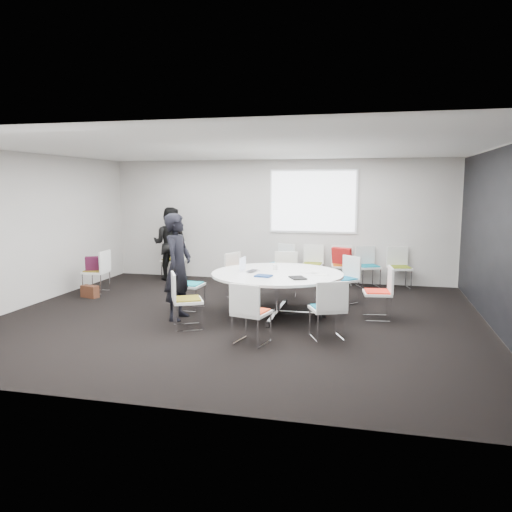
% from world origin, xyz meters
% --- Properties ---
extents(room_shell, '(8.08, 7.08, 2.88)m').
position_xyz_m(room_shell, '(0.09, 0.00, 1.40)').
color(room_shell, black).
rests_on(room_shell, ground).
extents(conference_table, '(2.24, 2.24, 0.73)m').
position_xyz_m(conference_table, '(0.58, 0.36, 0.54)').
color(conference_table, silver).
rests_on(conference_table, ground).
extents(projection_screen, '(1.90, 0.03, 1.35)m').
position_xyz_m(projection_screen, '(0.80, 3.46, 1.85)').
color(projection_screen, white).
rests_on(projection_screen, room_shell).
extents(chair_ring_a, '(0.50, 0.51, 0.88)m').
position_xyz_m(chair_ring_a, '(2.27, 0.44, 0.28)').
color(chair_ring_a, silver).
rests_on(chair_ring_a, ground).
extents(chair_ring_b, '(0.64, 0.64, 0.88)m').
position_xyz_m(chair_ring_b, '(1.65, 1.50, 0.28)').
color(chair_ring_b, silver).
rests_on(chair_ring_b, ground).
extents(chair_ring_c, '(0.51, 0.50, 0.88)m').
position_xyz_m(chair_ring_c, '(0.47, 1.82, 0.28)').
color(chair_ring_c, silver).
rests_on(chair_ring_c, ground).
extents(chair_ring_d, '(0.60, 0.60, 0.88)m').
position_xyz_m(chair_ring_d, '(-0.39, 1.51, 0.28)').
color(chair_ring_d, silver).
rests_on(chair_ring_d, ground).
extents(chair_ring_e, '(0.47, 0.48, 0.88)m').
position_xyz_m(chair_ring_e, '(-1.02, 0.34, 0.28)').
color(chair_ring_e, silver).
rests_on(chair_ring_e, ground).
extents(chair_ring_f, '(0.61, 0.61, 0.88)m').
position_xyz_m(chair_ring_f, '(-0.62, -0.80, 0.28)').
color(chair_ring_f, silver).
rests_on(chair_ring_f, ground).
extents(chair_ring_g, '(0.56, 0.55, 0.88)m').
position_xyz_m(chair_ring_g, '(0.54, -1.31, 0.28)').
color(chair_ring_g, silver).
rests_on(chair_ring_g, ground).
extents(chair_ring_h, '(0.60, 0.59, 0.88)m').
position_xyz_m(chair_ring_h, '(1.55, -0.85, 0.28)').
color(chair_ring_h, silver).
rests_on(chair_ring_h, ground).
extents(chair_back_a, '(0.60, 0.60, 0.88)m').
position_xyz_m(chair_back_a, '(0.15, 3.14, 0.28)').
color(chair_back_a, silver).
rests_on(chair_back_a, ground).
extents(chair_back_b, '(0.48, 0.47, 0.88)m').
position_xyz_m(chair_back_b, '(0.84, 3.17, 0.28)').
color(chair_back_b, silver).
rests_on(chair_back_b, ground).
extents(chair_back_c, '(0.51, 0.50, 0.88)m').
position_xyz_m(chair_back_c, '(1.51, 3.17, 0.28)').
color(chair_back_c, silver).
rests_on(chair_back_c, ground).
extents(chair_back_d, '(0.60, 0.59, 0.88)m').
position_xyz_m(chair_back_d, '(2.07, 3.16, 0.28)').
color(chair_back_d, silver).
rests_on(chair_back_d, ground).
extents(chair_back_e, '(0.55, 0.54, 0.88)m').
position_xyz_m(chair_back_e, '(2.73, 3.17, 0.28)').
color(chair_back_e, silver).
rests_on(chair_back_e, ground).
extents(chair_spare_left, '(0.47, 0.48, 0.88)m').
position_xyz_m(chair_spare_left, '(-3.38, 1.23, 0.28)').
color(chair_spare_left, silver).
rests_on(chair_spare_left, ground).
extents(chair_person_back, '(0.52, 0.50, 0.88)m').
position_xyz_m(chair_person_back, '(-2.48, 3.13, 0.28)').
color(chair_person_back, silver).
rests_on(chair_person_back, ground).
extents(person_main, '(0.44, 0.65, 1.76)m').
position_xyz_m(person_main, '(-0.96, -0.28, 0.88)').
color(person_main, black).
rests_on(person_main, ground).
extents(person_back, '(0.86, 0.68, 1.71)m').
position_xyz_m(person_back, '(-2.48, 2.96, 0.85)').
color(person_back, black).
rests_on(person_back, ground).
extents(laptop, '(0.23, 0.32, 0.02)m').
position_xyz_m(laptop, '(0.18, 0.36, 0.74)').
color(laptop, '#333338').
rests_on(laptop, conference_table).
extents(laptop_lid, '(0.03, 0.30, 0.22)m').
position_xyz_m(laptop_lid, '(-0.03, 0.37, 0.86)').
color(laptop_lid, silver).
rests_on(laptop_lid, conference_table).
extents(notebook_black, '(0.33, 0.37, 0.02)m').
position_xyz_m(notebook_black, '(1.00, -0.09, 0.74)').
color(notebook_black, black).
rests_on(notebook_black, conference_table).
extents(tablet_folio, '(0.29, 0.24, 0.03)m').
position_xyz_m(tablet_folio, '(0.43, -0.06, 0.74)').
color(tablet_folio, navy).
rests_on(tablet_folio, conference_table).
extents(papers_right, '(0.36, 0.32, 0.00)m').
position_xyz_m(papers_right, '(1.13, 0.49, 0.73)').
color(papers_right, silver).
rests_on(papers_right, conference_table).
extents(papers_front, '(0.33, 0.25, 0.00)m').
position_xyz_m(papers_front, '(1.30, 0.35, 0.73)').
color(papers_front, white).
rests_on(papers_front, conference_table).
extents(cup, '(0.08, 0.08, 0.09)m').
position_xyz_m(cup, '(0.48, 0.67, 0.78)').
color(cup, white).
rests_on(cup, conference_table).
extents(phone, '(0.15, 0.09, 0.01)m').
position_xyz_m(phone, '(1.04, -0.04, 0.73)').
color(phone, black).
rests_on(phone, conference_table).
extents(maroon_bag, '(0.42, 0.30, 0.28)m').
position_xyz_m(maroon_bag, '(-3.39, 1.23, 0.62)').
color(maroon_bag, '#43122A').
rests_on(maroon_bag, chair_spare_left).
extents(brown_bag, '(0.39, 0.25, 0.24)m').
position_xyz_m(brown_bag, '(-3.29, 0.80, 0.12)').
color(brown_bag, '#492617').
rests_on(brown_bag, ground).
extents(red_jacket, '(0.47, 0.32, 0.36)m').
position_xyz_m(red_jacket, '(1.51, 2.94, 0.70)').
color(red_jacket, '#AE1615').
rests_on(red_jacket, chair_back_c).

